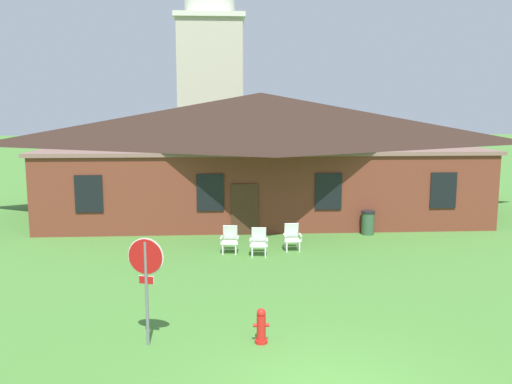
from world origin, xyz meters
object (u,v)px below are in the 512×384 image
at_px(lawn_chair_by_porch, 230,239).
at_px(lawn_chair_near_door, 259,241).
at_px(lawn_chair_left_end, 292,236).
at_px(trash_bin, 368,223).
at_px(stop_sign, 146,270).
at_px(fire_hydrant, 261,327).

height_order(lawn_chair_by_porch, lawn_chair_near_door, same).
relative_size(lawn_chair_left_end, trash_bin, 0.98).
height_order(stop_sign, lawn_chair_by_porch, stop_sign).
bearing_deg(lawn_chair_by_porch, fire_hydrant, -85.86).
bearing_deg(trash_bin, lawn_chair_near_door, -148.49).
bearing_deg(lawn_chair_left_end, trash_bin, 33.07).
bearing_deg(stop_sign, trash_bin, 53.12).
relative_size(stop_sign, fire_hydrant, 3.03).
xyz_separation_m(stop_sign, fire_hydrant, (2.47, -0.06, -1.31)).
distance_m(lawn_chair_left_end, trash_bin, 4.08).
bearing_deg(fire_hydrant, lawn_chair_by_porch, 94.14).
bearing_deg(trash_bin, lawn_chair_left_end, -146.93).
bearing_deg(fire_hydrant, stop_sign, 178.69).
bearing_deg(trash_bin, lawn_chair_by_porch, -156.56).
distance_m(lawn_chair_near_door, lawn_chair_left_end, 1.41).
bearing_deg(lawn_chair_left_end, fire_hydrant, -102.12).
xyz_separation_m(stop_sign, lawn_chair_near_door, (2.92, 7.26, -1.19)).
height_order(fire_hydrant, trash_bin, trash_bin).
height_order(stop_sign, trash_bin, stop_sign).
relative_size(lawn_chair_near_door, lawn_chair_left_end, 1.00).
bearing_deg(lawn_chair_near_door, lawn_chair_by_porch, 158.35).
bearing_deg(lawn_chair_near_door, fire_hydrant, -93.54).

